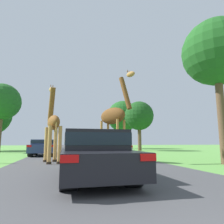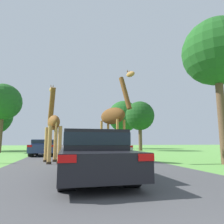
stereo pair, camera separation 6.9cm
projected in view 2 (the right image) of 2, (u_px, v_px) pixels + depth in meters
The scene contains 12 objects.
road at pixel (73, 150), 29.40m from camera, with size 7.83×120.00×0.00m.
giraffe_near_road at pixel (114, 116), 11.49m from camera, with size 1.71×2.53×5.08m.
giraffe_companion at pixel (53, 124), 11.20m from camera, with size 1.03×2.67×4.72m.
car_lead_maroon at pixel (93, 153), 6.15m from camera, with size 1.95×4.60×1.44m.
car_queue_right at pixel (86, 144), 29.63m from camera, with size 1.71×4.04×1.50m.
car_queue_left at pixel (114, 147), 17.42m from camera, with size 1.90×4.68×1.30m.
car_far_ahead at pixel (44, 147), 16.82m from camera, with size 1.92×4.33×1.32m.
car_verge_right at pixel (79, 146), 24.70m from camera, with size 1.93×4.69×1.22m.
tree_left_edge at pixel (140, 116), 27.21m from camera, with size 3.93×3.93×6.65m.
tree_centre_back at pixel (3, 102), 22.01m from camera, with size 4.00×4.00×7.53m.
tree_right_cluster at pixel (216, 53), 10.83m from camera, with size 3.61×3.61×7.76m.
tree_mid_field at pixel (124, 117), 35.59m from camera, with size 5.55×5.55×8.45m.
Camera 2 is at (-1.27, -0.43, 1.09)m, focal length 32.00 mm.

